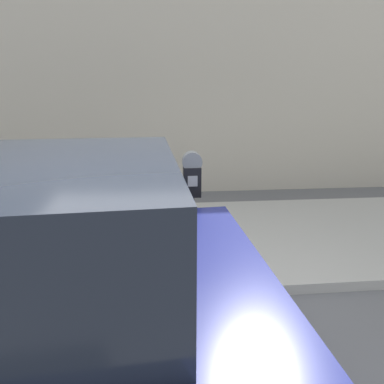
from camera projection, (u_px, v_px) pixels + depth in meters
name	position (u px, v px, depth m)	size (l,w,h in m)	color
ground_plane	(182.00, 364.00, 2.46)	(60.00, 60.00, 0.00)	slate
sidewalk	(174.00, 238.00, 4.54)	(24.00, 2.80, 0.13)	#ADAAA3
building_facade	(168.00, 45.00, 6.16)	(24.00, 0.30, 6.28)	beige
parking_meter	(192.00, 187.00, 3.08)	(0.20, 0.15, 1.46)	#2D2D30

